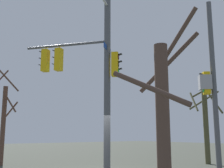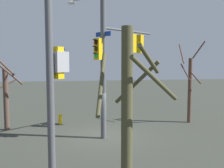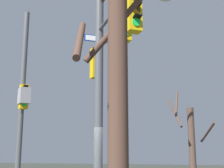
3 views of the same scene
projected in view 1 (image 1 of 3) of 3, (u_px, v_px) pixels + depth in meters
name	position (u px, v px, depth m)	size (l,w,h in m)	color
main_signal_pole_assembly	(93.00, 67.00, 12.69)	(3.06, 5.31, 8.27)	#4C4F54
secondary_pole_assembly	(211.00, 82.00, 13.48)	(0.80, 0.77, 8.36)	#4C4F54
bare_tree_behind_pole	(4.00, 120.00, 15.54)	(1.56, 1.66, 5.54)	#51372C
bare_tree_across_street	(163.00, 115.00, 6.30)	(2.24, 2.22, 4.74)	#4D3930
bare_tree_corner	(205.00, 116.00, 16.30)	(2.26, 2.19, 5.09)	#46452B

